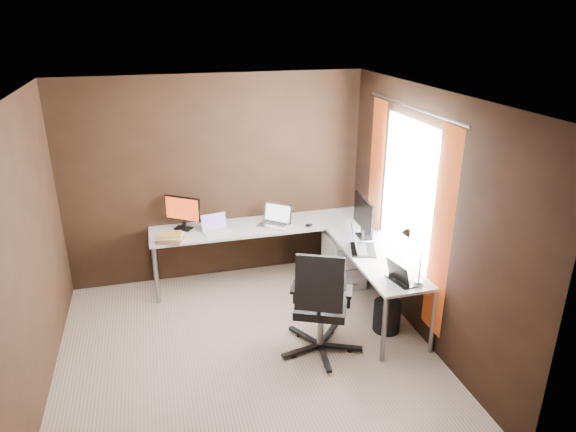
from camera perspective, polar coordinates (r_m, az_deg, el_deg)
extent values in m
cube|color=#C2B397|center=(5.23, -4.50, -15.16)|extent=(3.60, 3.60, 0.00)
cube|color=white|center=(4.23, -5.51, 13.05)|extent=(3.60, 3.60, 0.00)
cube|color=black|center=(6.26, -7.94, 4.01)|extent=(3.60, 0.00, 2.50)
cube|color=black|center=(3.07, 1.36, -16.02)|extent=(3.60, 0.00, 2.50)
cube|color=black|center=(4.67, -27.31, -4.64)|extent=(0.00, 3.60, 2.50)
cube|color=black|center=(5.18, 15.03, -0.37)|extent=(0.00, 3.60, 2.50)
cube|color=white|center=(5.39, 13.32, 2.94)|extent=(0.00, 1.00, 1.30)
cube|color=orange|center=(4.86, 16.65, -2.03)|extent=(0.01, 0.35, 2.00)
cube|color=orange|center=(6.05, 9.68, 3.28)|extent=(0.01, 0.35, 2.00)
cylinder|color=slate|center=(5.17, 13.74, 11.65)|extent=(0.02, 1.90, 0.02)
cube|color=white|center=(6.23, -3.00, -1.12)|extent=(2.65, 0.60, 0.03)
cube|color=white|center=(5.56, 9.92, -4.38)|extent=(0.60, 1.65, 0.03)
cylinder|color=slate|center=(6.05, -14.46, -6.43)|extent=(0.05, 0.05, 0.70)
cylinder|color=slate|center=(6.51, -14.58, -4.32)|extent=(0.05, 0.05, 0.70)
cylinder|color=slate|center=(5.03, 10.64, -12.27)|extent=(0.05, 0.05, 0.70)
cylinder|color=slate|center=(5.25, 15.88, -11.19)|extent=(0.05, 0.05, 0.70)
cylinder|color=slate|center=(6.96, 7.00, -2.02)|extent=(0.05, 0.05, 0.70)
cube|color=white|center=(6.35, 6.23, -4.88)|extent=(0.42, 0.50, 0.60)
cube|color=black|center=(6.23, -11.55, -1.37)|extent=(0.24, 0.22, 0.01)
cube|color=black|center=(6.22, -11.50, -0.85)|extent=(0.05, 0.05, 0.09)
cube|color=black|center=(6.15, -11.63, 0.81)|extent=(0.39, 0.28, 0.29)
cube|color=red|center=(6.14, -11.70, 0.76)|extent=(0.35, 0.25, 0.26)
cube|color=black|center=(5.95, 8.42, -2.25)|extent=(0.15, 0.23, 0.01)
cube|color=black|center=(5.92, 8.27, -1.76)|extent=(0.03, 0.05, 0.10)
cube|color=black|center=(5.84, 8.39, 0.31)|extent=(0.06, 0.58, 0.36)
cube|color=blue|center=(5.84, 8.53, 0.32)|extent=(0.03, 0.55, 0.33)
cube|color=white|center=(6.07, -7.95, -1.74)|extent=(0.33, 0.26, 0.02)
cube|color=white|center=(6.10, -8.24, -0.61)|extent=(0.30, 0.11, 0.19)
cube|color=#7059A4|center=(6.09, -8.22, -0.63)|extent=(0.27, 0.09, 0.16)
cube|color=silver|center=(6.20, -1.53, -0.99)|extent=(0.44, 0.43, 0.02)
cube|color=silver|center=(6.24, -1.15, 0.34)|extent=(0.32, 0.29, 0.23)
cube|color=white|center=(6.23, -1.17, 0.33)|extent=(0.28, 0.25, 0.19)
cube|color=black|center=(5.62, 8.34, -3.74)|extent=(0.36, 0.43, 0.02)
cube|color=black|center=(5.56, 7.39, -2.59)|extent=(0.18, 0.37, 0.23)
cube|color=#161E35|center=(5.56, 7.45, -2.59)|extent=(0.15, 0.33, 0.20)
cube|color=black|center=(5.08, 12.76, -6.96)|extent=(0.28, 0.35, 0.02)
cube|color=black|center=(4.99, 12.10, -6.13)|extent=(0.12, 0.32, 0.19)
cube|color=#B24269|center=(4.99, 12.16, -6.12)|extent=(0.10, 0.28, 0.17)
cube|color=#997252|center=(5.93, -12.91, -2.61)|extent=(0.34, 0.31, 0.03)
cube|color=gold|center=(5.92, -12.93, -2.38)|extent=(0.30, 0.27, 0.02)
cube|color=white|center=(5.91, -12.95, -2.18)|extent=(0.31, 0.27, 0.02)
cube|color=gold|center=(5.90, -12.97, -2.02)|extent=(0.27, 0.23, 0.02)
ellipsoid|color=black|center=(5.93, -13.02, -2.62)|extent=(0.09, 0.07, 0.03)
ellipsoid|color=black|center=(6.17, 2.35, -1.02)|extent=(0.11, 0.09, 0.04)
cylinder|color=slate|center=(5.01, 14.28, -7.28)|extent=(0.08, 0.08, 0.06)
cylinder|color=slate|center=(4.93, 14.47, -5.44)|extent=(0.02, 0.02, 0.30)
cylinder|color=slate|center=(4.84, 14.01, -3.16)|extent=(0.02, 0.17, 0.23)
cone|color=slate|center=(4.84, 13.18, -2.08)|extent=(0.10, 0.12, 0.13)
cylinder|color=slate|center=(5.16, 3.64, -12.10)|extent=(0.06, 0.06, 0.40)
cube|color=black|center=(5.04, 3.70, -9.91)|extent=(0.64, 0.64, 0.08)
cube|color=black|center=(4.65, 3.52, -7.52)|extent=(0.45, 0.30, 0.53)
cylinder|color=black|center=(5.58, 10.93, -10.86)|extent=(0.29, 0.29, 0.33)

